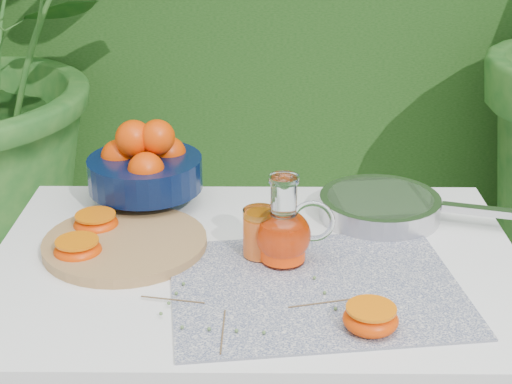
{
  "coord_description": "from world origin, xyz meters",
  "views": [
    {
      "loc": [
        0.01,
        -1.29,
        1.45
      ],
      "look_at": [
        -0.0,
        0.03,
        0.88
      ],
      "focal_mm": 55.0,
      "sensor_mm": 36.0,
      "label": 1
    }
  ],
  "objects_px": {
    "juice_pitcher": "(284,233)",
    "saute_pan": "(382,206)",
    "cutting_board": "(125,243)",
    "fruit_bowl": "(145,166)",
    "white_table": "(256,297)"
  },
  "relations": [
    {
      "from": "white_table",
      "to": "saute_pan",
      "type": "height_order",
      "value": "saute_pan"
    },
    {
      "from": "juice_pitcher",
      "to": "saute_pan",
      "type": "height_order",
      "value": "juice_pitcher"
    },
    {
      "from": "white_table",
      "to": "cutting_board",
      "type": "height_order",
      "value": "cutting_board"
    },
    {
      "from": "juice_pitcher",
      "to": "saute_pan",
      "type": "bearing_deg",
      "value": 43.99
    },
    {
      "from": "white_table",
      "to": "juice_pitcher",
      "type": "relative_size",
      "value": 5.88
    },
    {
      "from": "juice_pitcher",
      "to": "fruit_bowl",
      "type": "bearing_deg",
      "value": 137.58
    },
    {
      "from": "white_table",
      "to": "juice_pitcher",
      "type": "distance_m",
      "value": 0.15
    },
    {
      "from": "saute_pan",
      "to": "juice_pitcher",
      "type": "bearing_deg",
      "value": -136.01
    },
    {
      "from": "fruit_bowl",
      "to": "saute_pan",
      "type": "bearing_deg",
      "value": -7.38
    },
    {
      "from": "juice_pitcher",
      "to": "cutting_board",
      "type": "bearing_deg",
      "value": 169.6
    },
    {
      "from": "fruit_bowl",
      "to": "juice_pitcher",
      "type": "bearing_deg",
      "value": -42.42
    },
    {
      "from": "white_table",
      "to": "fruit_bowl",
      "type": "xyz_separation_m",
      "value": [
        -0.24,
        0.26,
        0.17
      ]
    },
    {
      "from": "fruit_bowl",
      "to": "saute_pan",
      "type": "distance_m",
      "value": 0.51
    },
    {
      "from": "white_table",
      "to": "fruit_bowl",
      "type": "relative_size",
      "value": 3.49
    },
    {
      "from": "saute_pan",
      "to": "white_table",
      "type": "bearing_deg",
      "value": -143.91
    }
  ]
}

